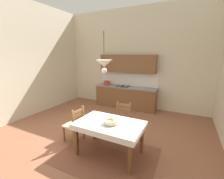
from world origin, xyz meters
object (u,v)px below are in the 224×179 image
at_px(kitchen_cabinetry, 126,87).
at_px(dining_chair_tv_side, 75,125).
at_px(dining_chair_kitchen_side, 122,121).
at_px(fruit_bowl, 111,121).
at_px(dining_table, 109,128).
at_px(pendant_lamp, 104,64).

bearing_deg(kitchen_cabinetry, dining_chair_tv_side, -93.68).
bearing_deg(dining_chair_tv_side, dining_chair_kitchen_side, 38.85).
distance_m(dining_chair_tv_side, fruit_bowl, 1.16).
xyz_separation_m(dining_table, fruit_bowl, (0.05, -0.04, 0.18)).
distance_m(dining_table, pendant_lamp, 1.40).
bearing_deg(dining_chair_tv_side, pendant_lamp, -8.24).
bearing_deg(kitchen_cabinetry, fruit_bowl, -74.27).
bearing_deg(dining_table, pendant_lamp, -139.22).
distance_m(dining_chair_kitchen_side, fruit_bowl, 0.99).
xyz_separation_m(dining_table, dining_chair_tv_side, (-1.04, 0.07, -0.19)).
relative_size(dining_chair_tv_side, pendant_lamp, 1.16).
xyz_separation_m(dining_chair_kitchen_side, dining_chair_tv_side, (-0.98, -0.79, 0.00)).
relative_size(dining_chair_kitchen_side, pendant_lamp, 1.16).
relative_size(kitchen_cabinetry, dining_chair_tv_side, 2.77).
distance_m(dining_table, fruit_bowl, 0.20).
distance_m(dining_chair_kitchen_side, pendant_lamp, 1.83).
distance_m(kitchen_cabinetry, fruit_bowl, 3.32).
bearing_deg(dining_table, dining_chair_kitchen_side, 94.00).
height_order(kitchen_cabinetry, dining_table, kitchen_cabinetry).
xyz_separation_m(dining_chair_kitchen_side, pendant_lamp, (-0.02, -0.93, 1.58)).
relative_size(kitchen_cabinetry, dining_chair_kitchen_side, 2.77).
xyz_separation_m(kitchen_cabinetry, dining_table, (0.84, -3.15, -0.23)).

